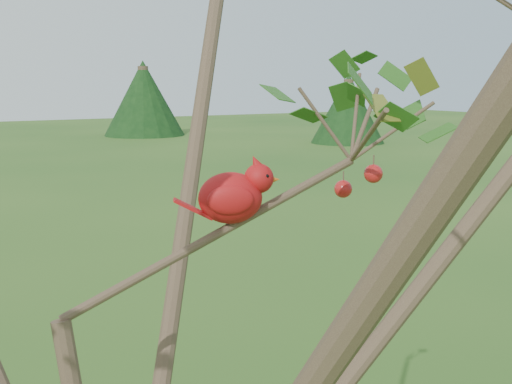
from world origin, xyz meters
TOP-DOWN VIEW (x-y plane):
  - crabapple_tree at (0.03, -0.02)m, footprint 2.35×2.05m
  - cardinal at (0.28, 0.07)m, footprint 0.20×0.13m

SIDE VIEW (x-z plane):
  - crabapple_tree at x=0.03m, z-range 0.65..3.60m
  - cardinal at x=0.28m, z-range 2.08..2.22m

